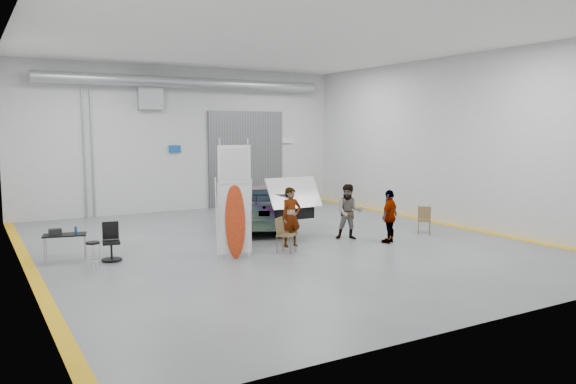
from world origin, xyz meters
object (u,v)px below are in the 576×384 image
person_b (349,212)px  surfboard_display (237,210)px  folding_chair_near (286,242)px  work_table (62,235)px  sedan_car (259,205)px  shop_stool (93,256)px  person_a (291,217)px  office_chair (111,244)px  folding_chair_far (424,226)px  person_c (390,216)px

person_b → surfboard_display: surfboard_display is taller
folding_chair_near → work_table: bearing=121.4°
sedan_car → shop_stool: 7.12m
sedan_car → surfboard_display: size_ratio=1.62×
person_a → folding_chair_near: person_a is taller
shop_stool → work_table: bearing=108.7°
person_b → office_chair: 7.17m
folding_chair_far → work_table: size_ratio=0.76×
work_table → person_a: bearing=-14.5°
surfboard_display → shop_stool: size_ratio=4.64×
shop_stool → person_a: bearing=-1.2°
person_b → folding_chair_far: 2.78m
person_b → folding_chair_near: size_ratio=1.77×
person_a → office_chair: (-4.99, 0.86, -0.44)m
work_table → shop_stool: bearing=-71.3°
sedan_car → folding_chair_near: size_ratio=5.30×
folding_chair_near → work_table: (-5.53, 2.22, 0.37)m
sedan_car → person_b: size_ratio=3.00×
person_a → folding_chair_near: 1.02m
person_b → office_chair: size_ratio=1.75×
person_c → folding_chair_near: person_c is taller
office_chair → folding_chair_near: bearing=-8.7°
person_b → office_chair: bearing=-152.6°
shop_stool → office_chair: office_chair is taller
person_a → person_b: (2.12, 0.03, -0.01)m
surfboard_display → person_a: bearing=30.0°
work_table → surfboard_display: bearing=-26.8°
person_c → folding_chair_far: bearing=169.1°
office_chair → shop_stool: bearing=-118.6°
sedan_car → person_a: person_a is taller
folding_chair_near → office_chair: bearing=124.5°
work_table → sedan_car: bearing=15.5°
person_b → folding_chair_far: person_b is taller
person_c → shop_stool: 8.52m
surfboard_display → work_table: size_ratio=2.75×
surfboard_display → office_chair: size_ratio=3.23×
person_b → office_chair: (-7.10, 0.82, -0.43)m
folding_chair_far → shop_stool: (-10.36, 0.59, 0.07)m
person_c → sedan_car: bearing=-90.9°
person_a → folding_chair_near: (-0.54, -0.65, -0.57)m
sedan_car → surfboard_display: (-2.66, -3.95, 0.54)m
person_c → folding_chair_far: (1.93, 0.54, -0.54)m
sedan_car → folding_chair_far: (4.09, -3.92, -0.48)m
sedan_car → office_chair: bearing=47.7°
person_a → person_c: person_a is taller
person_a → surfboard_display: (-1.96, -0.51, 0.42)m
sedan_car → folding_chair_far: bearing=159.3°
surfboard_display → folding_chair_near: 1.74m
person_a → work_table: 6.27m
person_a → folding_chair_far: person_a is taller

